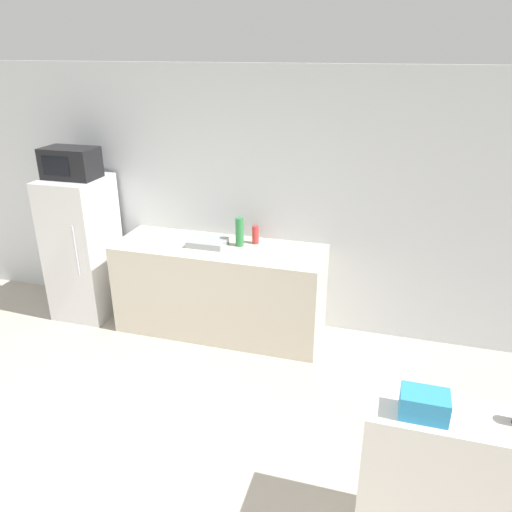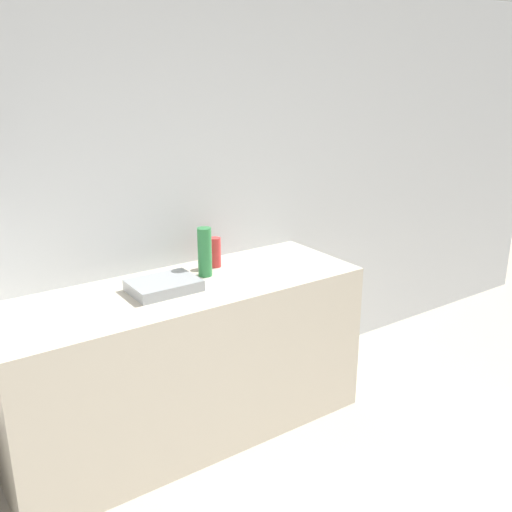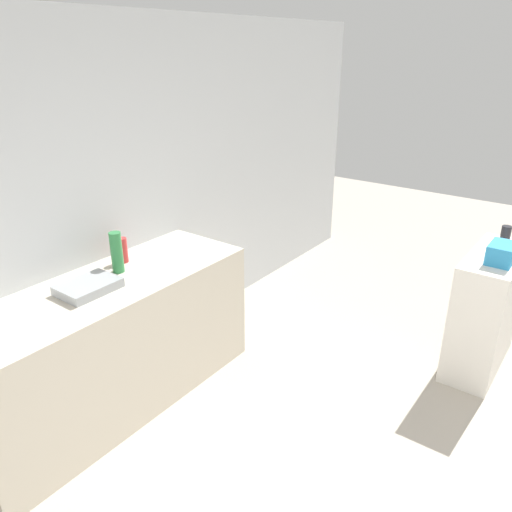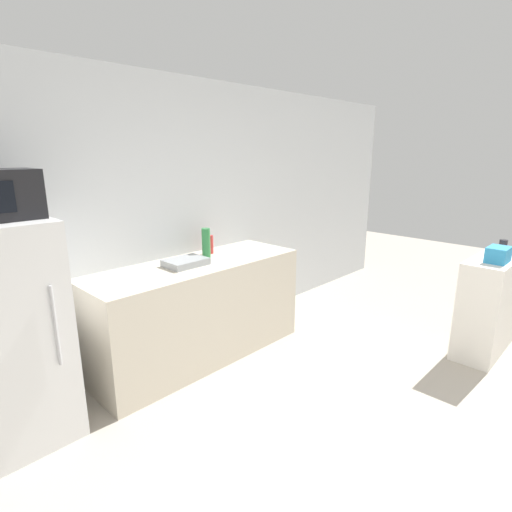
# 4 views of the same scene
# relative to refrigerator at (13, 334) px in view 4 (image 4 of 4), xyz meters

# --- Properties ---
(wall_back) EXTENTS (8.00, 0.06, 2.60)m
(wall_back) POSITION_rel_refrigerator_xyz_m (1.35, 0.41, 0.54)
(wall_back) COLOR silver
(wall_back) RESTS_ON ground_plane
(refrigerator) EXTENTS (0.59, 0.67, 1.51)m
(refrigerator) POSITION_rel_refrigerator_xyz_m (0.00, 0.00, 0.00)
(refrigerator) COLOR silver
(refrigerator) RESTS_ON ground_plane
(counter) EXTENTS (2.07, 0.71, 0.93)m
(counter) POSITION_rel_refrigerator_xyz_m (1.53, 0.02, -0.29)
(counter) COLOR beige
(counter) RESTS_ON ground_plane
(sink_basin) EXTENTS (0.36, 0.27, 0.06)m
(sink_basin) POSITION_rel_refrigerator_xyz_m (1.42, 0.02, 0.20)
(sink_basin) COLOR #9EA3A8
(sink_basin) RESTS_ON counter
(bottle_tall) EXTENTS (0.08, 0.08, 0.29)m
(bottle_tall) POSITION_rel_refrigerator_xyz_m (1.73, 0.10, 0.32)
(bottle_tall) COLOR #2D7F42
(bottle_tall) RESTS_ON counter
(bottle_short) EXTENTS (0.07, 0.07, 0.18)m
(bottle_short) POSITION_rel_refrigerator_xyz_m (1.86, 0.21, 0.26)
(bottle_short) COLOR red
(bottle_short) RESTS_ON counter
(shelf_cabinet) EXTENTS (0.88, 0.35, 0.95)m
(shelf_cabinet) POSITION_rel_refrigerator_xyz_m (3.55, -1.93, -0.28)
(shelf_cabinet) COLOR white
(shelf_cabinet) RESTS_ON ground_plane
(basket) EXTENTS (0.25, 0.17, 0.14)m
(basket) POSITION_rel_refrigerator_xyz_m (3.40, -1.98, 0.26)
(basket) COLOR #2D8EC6
(basket) RESTS_ON shelf_cabinet
(jar) EXTENTS (0.07, 0.07, 0.12)m
(jar) POSITION_rel_refrigerator_xyz_m (3.88, -1.91, 0.25)
(jar) COLOR #232328
(jar) RESTS_ON shelf_cabinet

